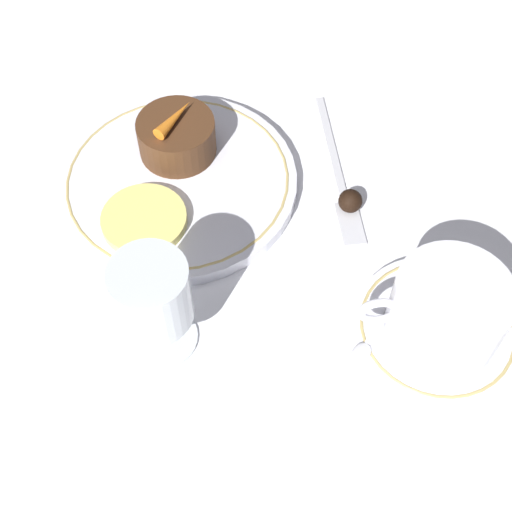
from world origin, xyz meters
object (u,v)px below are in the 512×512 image
dinner_plate (181,182)px  fork (340,182)px  wine_glass (152,298)px  coffee_cup (448,310)px  dessert_cake (176,137)px

dinner_plate → fork: size_ratio=1.18×
wine_glass → fork: (-0.17, -0.16, -0.06)m
fork → coffee_cup: bearing=110.6°
dessert_cake → fork: bearing=166.2°
dessert_cake → dinner_plate: bearing=94.9°
fork → dessert_cake: size_ratio=2.57×
dinner_plate → dessert_cake: (0.00, -0.04, 0.03)m
dinner_plate → coffee_cup: 0.28m
coffee_cup → dessert_cake: coffee_cup is taller
dinner_plate → dessert_cake: size_ratio=3.04×
wine_glass → dessert_cake: 0.21m
dinner_plate → coffee_cup: size_ratio=1.91×
coffee_cup → fork: bearing=-69.4°
fork → dessert_cake: bearing=-13.8°
dinner_plate → wine_glass: 0.18m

